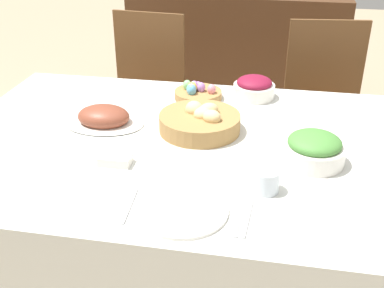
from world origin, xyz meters
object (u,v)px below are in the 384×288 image
at_px(bread_basket, 200,121).
at_px(egg_basket, 197,93).
at_px(beet_salad_bowl, 254,88).
at_px(fork, 130,205).
at_px(spoon, 248,218).
at_px(dinner_plate, 183,210).
at_px(sideboard, 236,55).
at_px(knife, 237,217).
at_px(chair_far_right, 324,109).
at_px(chair_far_left, 144,96).
at_px(butter_dish, 115,160).
at_px(drinking_cup, 266,181).
at_px(ham_platter, 104,118).
at_px(green_salad_bowl, 314,149).

bearing_deg(bread_basket, egg_basket, 101.74).
bearing_deg(beet_salad_bowl, fork, -108.32).
height_order(fork, spoon, same).
height_order(dinner_plate, fork, dinner_plate).
height_order(sideboard, dinner_plate, sideboard).
height_order(beet_salad_bowl, knife, beet_salad_bowl).
bearing_deg(spoon, fork, -176.75).
distance_m(dinner_plate, knife, 0.16).
xyz_separation_m(chair_far_right, sideboard, (-0.58, 1.03, -0.05)).
distance_m(chair_far_right, spoon, 1.44).
relative_size(bread_basket, spoon, 1.72).
xyz_separation_m(chair_far_left, bread_basket, (0.47, -0.85, 0.27)).
height_order(dinner_plate, butter_dish, butter_dish).
height_order(chair_far_left, drinking_cup, chair_far_left).
xyz_separation_m(bread_basket, egg_basket, (-0.07, 0.32, -0.01)).
xyz_separation_m(chair_far_right, beet_salad_bowl, (-0.36, -0.47, 0.28)).
xyz_separation_m(knife, butter_dish, (-0.44, 0.23, 0.01)).
bearing_deg(butter_dish, chair_far_right, 55.76).
bearing_deg(beet_salad_bowl, knife, -88.97).
distance_m(chair_far_right, butter_dish, 1.41).
height_order(egg_basket, fork, egg_basket).
bearing_deg(beet_salad_bowl, chair_far_left, 143.92).
bearing_deg(drinking_cup, bread_basket, 125.35).
relative_size(egg_basket, drinking_cup, 2.52).
bearing_deg(ham_platter, drinking_cup, -29.23).
distance_m(sideboard, drinking_cup, 2.30).
height_order(chair_far_right, knife, chair_far_right).
height_order(sideboard, green_salad_bowl, sideboard).
bearing_deg(green_salad_bowl, egg_basket, 134.78).
bearing_deg(dinner_plate, egg_basket, 96.94).
relative_size(sideboard, knife, 8.63).
bearing_deg(egg_basket, drinking_cup, -64.34).
bearing_deg(fork, egg_basket, 83.04).
bearing_deg(fork, green_salad_bowl, 30.70).
height_order(sideboard, drinking_cup, sideboard).
relative_size(sideboard, green_salad_bowl, 7.37).
bearing_deg(chair_far_right, beet_salad_bowl, -134.25).
relative_size(chair_far_right, bread_basket, 3.09).
height_order(chair_far_right, butter_dish, chair_far_right).
xyz_separation_m(spoon, butter_dish, (-0.47, 0.23, 0.01)).
relative_size(chair_far_left, chair_far_right, 1.00).
relative_size(egg_basket, green_salad_bowl, 0.99).
bearing_deg(spoon, sideboard, 99.50).
bearing_deg(dinner_plate, spoon, 0.00).
xyz_separation_m(egg_basket, ham_platter, (-0.32, -0.33, 0.00)).
height_order(chair_far_left, egg_basket, chair_far_left).
distance_m(chair_far_right, sideboard, 1.19).
bearing_deg(ham_platter, sideboard, 79.67).
bearing_deg(green_salad_bowl, knife, -121.42).
distance_m(chair_far_right, knife, 1.44).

